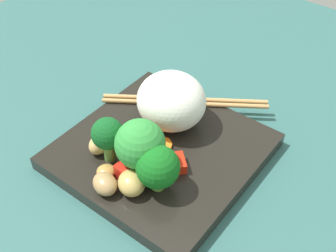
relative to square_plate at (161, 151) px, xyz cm
name	(u,v)px	position (x,y,z in cm)	size (l,w,h in cm)	color
ground_plane	(161,161)	(0.00, 0.00, -1.99)	(110.00, 110.00, 2.00)	#2E5D59
square_plate	(161,151)	(0.00, 0.00, 0.00)	(24.25, 24.25, 1.97)	black
rice_mound	(171,101)	(-4.64, -1.84, 4.83)	(9.72, 9.32, 7.69)	white
broccoli_floret_0	(108,135)	(5.79, -3.75, 5.21)	(4.10, 4.10, 6.57)	#5E933E
broccoli_floret_1	(140,145)	(4.80, 0.61, 5.42)	(6.19, 6.19, 7.66)	#67B050
broccoli_floret_2	(158,168)	(5.69, 4.00, 4.47)	(5.25, 5.25, 6.36)	#5F9439
carrot_slice_0	(126,145)	(2.88, -3.68, 1.31)	(2.83, 2.83, 0.64)	orange
carrot_slice_1	(133,157)	(4.00, -1.48, 1.21)	(2.34, 2.34, 0.45)	orange
carrot_slice_2	(159,146)	(0.43, -0.12, 1.20)	(2.88, 2.88, 0.43)	orange
pepper_chunk_0	(124,170)	(6.84, -0.38, 2.05)	(2.20, 2.31, 2.12)	red
pepper_chunk_1	(174,164)	(1.98, 3.60, 1.67)	(2.77, 2.82, 1.36)	red
pepper_chunk_2	(150,154)	(2.61, 0.15, 1.69)	(2.89, 2.62, 1.40)	red
chicken_piece_0	(106,171)	(8.13, -2.27, 1.67)	(2.40, 2.26, 1.37)	#BE8E45
chicken_piece_1	(105,184)	(9.91, -0.71, 2.15)	(3.50, 2.75, 2.32)	tan
chicken_piece_2	(100,144)	(5.54, -5.83, 2.24)	(3.29, 2.46, 2.51)	tan
chicken_piece_3	(132,183)	(8.01, 1.83, 2.36)	(3.75, 3.29, 2.74)	tan
chopstick_pair	(185,101)	(-9.21, -2.75, 1.32)	(15.05, 21.28, 0.66)	tan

